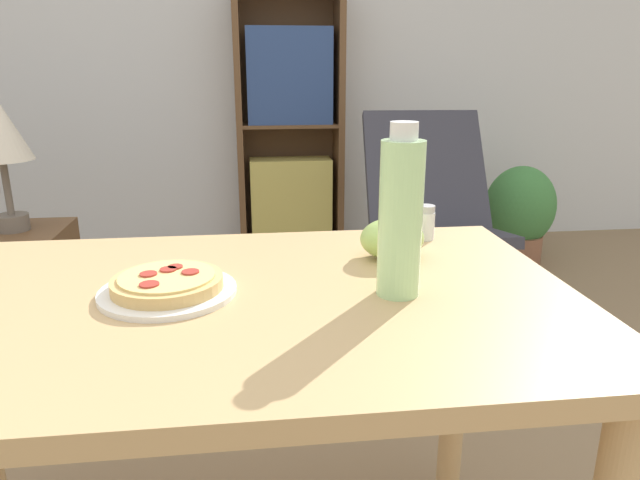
# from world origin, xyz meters

# --- Properties ---
(wall_back) EXTENTS (8.00, 0.05, 2.60)m
(wall_back) POSITION_xyz_m (0.00, 2.62, 1.30)
(wall_back) COLOR silver
(wall_back) RESTS_ON ground_plane
(dining_table) EXTENTS (1.23, 0.72, 0.73)m
(dining_table) POSITION_xyz_m (0.10, -0.05, 0.62)
(dining_table) COLOR tan
(dining_table) RESTS_ON ground_plane
(pizza_on_plate) EXTENTS (0.23, 0.23, 0.04)m
(pizza_on_plate) POSITION_xyz_m (0.03, -0.04, 0.74)
(pizza_on_plate) COLOR white
(pizza_on_plate) RESTS_ON dining_table
(grape_bunch) EXTENTS (0.13, 0.10, 0.08)m
(grape_bunch) POSITION_xyz_m (0.44, 0.10, 0.76)
(grape_bunch) COLOR #A8CC66
(grape_bunch) RESTS_ON dining_table
(drink_bottle) EXTENTS (0.07, 0.07, 0.28)m
(drink_bottle) POSITION_xyz_m (0.41, -0.08, 0.86)
(drink_bottle) COLOR #B7EAA3
(drink_bottle) RESTS_ON dining_table
(salt_shaker) EXTENTS (0.04, 0.04, 0.08)m
(salt_shaker) POSITION_xyz_m (0.55, 0.22, 0.76)
(salt_shaker) COLOR white
(salt_shaker) RESTS_ON dining_table
(lounge_chair_far) EXTENTS (0.62, 0.80, 0.88)m
(lounge_chair_far) POSITION_xyz_m (1.00, 1.53, 0.29)
(lounge_chair_far) COLOR slate
(lounge_chair_far) RESTS_ON ground_plane
(bookshelf) EXTENTS (0.62, 0.28, 1.52)m
(bookshelf) POSITION_xyz_m (0.41, 2.45, 0.70)
(bookshelf) COLOR brown
(bookshelf) RESTS_ON ground_plane
(side_table) EXTENTS (0.34, 0.34, 0.53)m
(side_table) POSITION_xyz_m (-0.67, 1.12, 0.27)
(side_table) COLOR brown
(side_table) RESTS_ON ground_plane
(potted_plant_floor) EXTENTS (0.40, 0.34, 0.56)m
(potted_plant_floor) POSITION_xyz_m (1.68, 2.05, 0.28)
(potted_plant_floor) COLOR #8E5B42
(potted_plant_floor) RESTS_ON ground_plane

